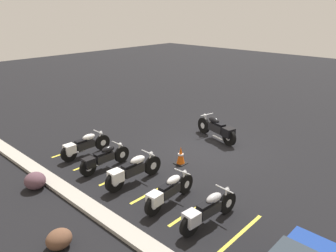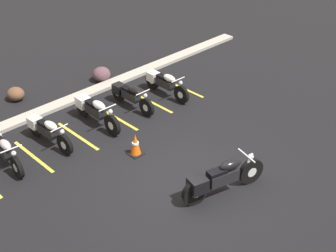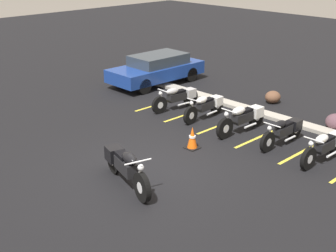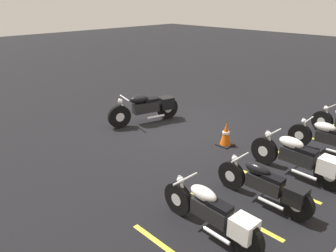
{
  "view_description": "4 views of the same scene",
  "coord_description": "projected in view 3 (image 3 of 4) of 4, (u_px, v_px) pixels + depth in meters",
  "views": [
    {
      "loc": [
        -7.31,
        10.3,
        5.49
      ],
      "look_at": [
        1.32,
        1.08,
        0.9
      ],
      "focal_mm": 35.0,
      "sensor_mm": 36.0,
      "label": 1
    },
    {
      "loc": [
        -7.3,
        -6.66,
        7.91
      ],
      "look_at": [
        1.02,
        1.8,
        0.52
      ],
      "focal_mm": 50.0,
      "sensor_mm": 36.0,
      "label": 2
    },
    {
      "loc": [
        8.63,
        -7.51,
        5.7
      ],
      "look_at": [
        -0.54,
        1.32,
        0.78
      ],
      "focal_mm": 50.0,
      "sensor_mm": 36.0,
      "label": 3
    },
    {
      "loc": [
        6.82,
        6.78,
        3.88
      ],
      "look_at": [
        1.18,
        1.02,
        0.68
      ],
      "focal_mm": 35.0,
      "sensor_mm": 36.0,
      "label": 4
    }
  ],
  "objects": [
    {
      "name": "ground",
      "position": [
        147.0,
        170.0,
        12.72
      ],
      "size": [
        60.0,
        60.0,
        0.0
      ],
      "primitive_type": "plane",
      "color": "black"
    },
    {
      "name": "stall_line_3",
      "position": [
        256.0,
        139.0,
        14.76
      ],
      "size": [
        0.1,
        2.1,
        0.0
      ],
      "primitive_type": "cube",
      "color": "gold",
      "rests_on": "ground"
    },
    {
      "name": "stall_line_2",
      "position": [
        218.0,
        126.0,
        15.8
      ],
      "size": [
        0.1,
        2.1,
        0.0
      ],
      "primitive_type": "cube",
      "color": "gold",
      "rests_on": "ground"
    },
    {
      "name": "parked_bike_3",
      "position": [
        284.0,
        131.0,
        14.22
      ],
      "size": [
        0.59,
        2.1,
        0.82
      ],
      "rotation": [
        0.0,
        0.0,
        -1.58
      ],
      "color": "black",
      "rests_on": "ground"
    },
    {
      "name": "concrete_curb",
      "position": [
        272.0,
        116.0,
        16.54
      ],
      "size": [
        18.0,
        0.5,
        0.12
      ],
      "primitive_type": "cube",
      "color": "#A8A399",
      "rests_on": "ground"
    },
    {
      "name": "motorcycle_black_featured",
      "position": [
        125.0,
        165.0,
        11.8
      ],
      "size": [
        2.41,
        0.97,
        0.97
      ],
      "rotation": [
        0.0,
        0.0,
        -0.26
      ],
      "color": "black",
      "rests_on": "ground"
    },
    {
      "name": "traffic_cone",
      "position": [
        192.0,
        138.0,
        13.96
      ],
      "size": [
        0.4,
        0.4,
        0.68
      ],
      "color": "black",
      "rests_on": "ground"
    },
    {
      "name": "stall_line_1",
      "position": [
        185.0,
        115.0,
        16.85
      ],
      "size": [
        0.1,
        2.1,
        0.0
      ],
      "primitive_type": "cube",
      "color": "gold",
      "rests_on": "ground"
    },
    {
      "name": "car_blue",
      "position": [
        157.0,
        68.0,
        20.44
      ],
      "size": [
        1.84,
        4.32,
        1.29
      ],
      "rotation": [
        0.0,
        0.0,
        -1.58
      ],
      "color": "black",
      "rests_on": "ground"
    },
    {
      "name": "stall_line_0",
      "position": [
        156.0,
        105.0,
        17.89
      ],
      "size": [
        0.1,
        2.1,
        0.0
      ],
      "primitive_type": "cube",
      "color": "gold",
      "rests_on": "ground"
    },
    {
      "name": "parked_bike_1",
      "position": [
        206.0,
        106.0,
        16.41
      ],
      "size": [
        0.6,
        2.12,
        0.83
      ],
      "rotation": [
        0.0,
        0.0,
        -1.51
      ],
      "color": "black",
      "rests_on": "ground"
    },
    {
      "name": "landscape_rock_1",
      "position": [
        336.0,
        122.0,
        15.4
      ],
      "size": [
        0.8,
        0.79,
        0.55
      ],
      "primitive_type": "ellipsoid",
      "rotation": [
        0.0,
        0.0,
        2.92
      ],
      "color": "#5B3E48",
      "rests_on": "ground"
    },
    {
      "name": "parked_bike_2",
      "position": [
        244.0,
        117.0,
        15.2
      ],
      "size": [
        0.64,
        2.29,
        0.9
      ],
      "rotation": [
        0.0,
        0.0,
        -1.6
      ],
      "color": "black",
      "rests_on": "ground"
    },
    {
      "name": "parked_bike_4",
      "position": [
        326.0,
        146.0,
        13.13
      ],
      "size": [
        0.6,
        2.15,
        0.85
      ],
      "rotation": [
        0.0,
        0.0,
        -1.59
      ],
      "color": "black",
      "rests_on": "ground"
    },
    {
      "name": "stall_line_4",
      "position": [
        299.0,
        153.0,
        13.72
      ],
      "size": [
        0.1,
        2.1,
        0.0
      ],
      "primitive_type": "cube",
      "color": "gold",
      "rests_on": "ground"
    },
    {
      "name": "parked_bike_0",
      "position": [
        178.0,
        97.0,
        17.35
      ],
      "size": [
        0.6,
        2.14,
        0.84
      ],
      "rotation": [
        0.0,
        0.0,
        -1.66
      ],
      "color": "black",
      "rests_on": "ground"
    },
    {
      "name": "landscape_rock_0",
      "position": [
        273.0,
        97.0,
        18.05
      ],
      "size": [
        0.63,
        0.69,
        0.47
      ],
      "primitive_type": "ellipsoid",
      "rotation": [
        0.0,
        0.0,
        1.66
      ],
      "color": "brown",
      "rests_on": "ground"
    }
  ]
}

